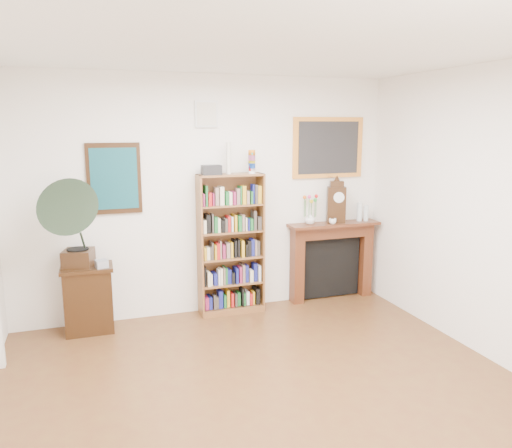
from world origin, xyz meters
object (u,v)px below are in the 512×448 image
at_px(cd_stack, 102,264).
at_px(bottle_right, 366,213).
at_px(side_cabinet, 89,299).
at_px(mantel_clock, 336,203).
at_px(teacup, 333,221).
at_px(bookshelf, 231,237).
at_px(gramophone, 75,219).
at_px(fireplace, 331,254).
at_px(bottle_left, 359,212).
at_px(flower_vase, 310,219).

relative_size(cd_stack, bottle_right, 0.60).
height_order(side_cabinet, mantel_clock, mantel_clock).
bearing_deg(teacup, cd_stack, -177.61).
bearing_deg(cd_stack, bookshelf, 6.15).
bearing_deg(gramophone, teacup, 16.86).
bearing_deg(gramophone, mantel_clock, 18.06).
height_order(fireplace, bottle_right, bottle_right).
bearing_deg(bottle_right, side_cabinet, -178.80).
distance_m(mantel_clock, bottle_left, 0.37).
bearing_deg(gramophone, side_cabinet, 75.02).
xyz_separation_m(cd_stack, flower_vase, (2.52, 0.21, 0.30)).
bearing_deg(mantel_clock, bottle_left, 21.06).
relative_size(bookshelf, teacup, 20.85).
relative_size(side_cabinet, bottle_right, 3.68).
xyz_separation_m(bookshelf, fireplace, (1.37, 0.07, -0.35)).
relative_size(gramophone, cd_stack, 8.13).
xyz_separation_m(side_cabinet, teacup, (2.95, 0.02, 0.68)).
distance_m(mantel_clock, teacup, 0.24).
xyz_separation_m(bookshelf, mantel_clock, (1.39, 0.03, 0.33)).
height_order(cd_stack, teacup, teacup).
relative_size(teacup, bottle_right, 0.46).
xyz_separation_m(gramophone, cd_stack, (0.23, 0.04, -0.51)).
bearing_deg(bottle_left, cd_stack, -176.59).
bearing_deg(bottle_right, gramophone, -176.60).
xyz_separation_m(fireplace, gramophone, (-3.07, -0.26, 0.70)).
bearing_deg(teacup, bottle_left, 10.09).
distance_m(gramophone, flower_vase, 2.77).
distance_m(teacup, bottle_left, 0.44).
distance_m(side_cabinet, flower_vase, 2.77).
relative_size(cd_stack, teacup, 1.30).
xyz_separation_m(flower_vase, teacup, (0.27, -0.09, -0.03)).
xyz_separation_m(bookshelf, cd_stack, (-1.48, -0.16, -0.16)).
xyz_separation_m(cd_stack, bottle_left, (3.21, 0.19, 0.35)).
height_order(mantel_clock, bottle_left, mantel_clock).
relative_size(bookshelf, bottle_left, 8.03).
relative_size(bookshelf, flower_vase, 14.06).
bearing_deg(bottle_right, bottle_left, 168.39).
relative_size(bottle_left, bottle_right, 1.20).
height_order(bookshelf, fireplace, bookshelf).
xyz_separation_m(flower_vase, bottle_right, (0.78, -0.03, 0.03)).
height_order(side_cabinet, gramophone, gramophone).
bearing_deg(teacup, bookshelf, 178.14).
xyz_separation_m(cd_stack, bottle_right, (3.30, 0.17, 0.33)).
distance_m(bottle_left, bottle_right, 0.09).
bearing_deg(fireplace, mantel_clock, -55.83).
bearing_deg(bottle_left, gramophone, -176.21).
height_order(teacup, bottle_left, bottle_left).
height_order(gramophone, flower_vase, gramophone).
height_order(side_cabinet, teacup, teacup).
bearing_deg(gramophone, bookshelf, 20.49).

